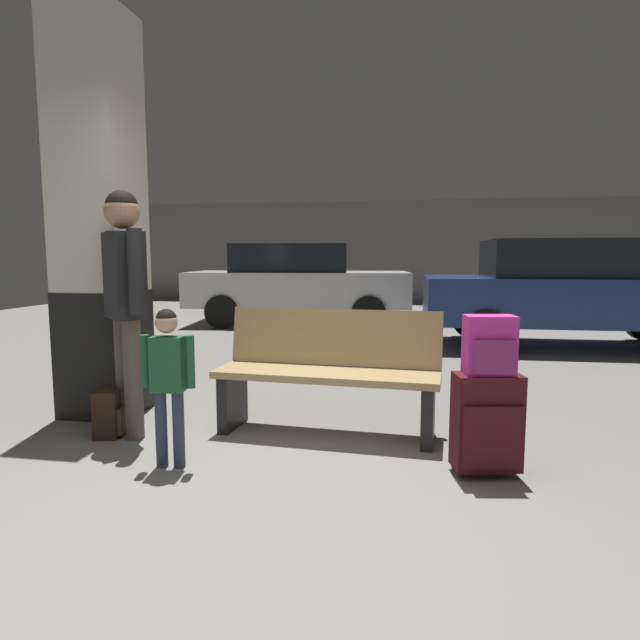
# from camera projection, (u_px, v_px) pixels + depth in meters

# --- Properties ---
(ground_plane) EXTENTS (18.00, 18.00, 0.10)m
(ground_plane) POSITION_uv_depth(u_px,v_px,m) (347.00, 369.00, 6.42)
(ground_plane) COLOR gray
(garage_back_wall) EXTENTS (18.00, 0.12, 2.80)m
(garage_back_wall) POSITION_uv_depth(u_px,v_px,m) (387.00, 252.00, 14.92)
(garage_back_wall) COLOR slate
(garage_back_wall) RESTS_ON ground_plane
(structural_pillar) EXTENTS (0.57, 0.57, 3.15)m
(structural_pillar) POSITION_uv_depth(u_px,v_px,m) (99.00, 220.00, 4.28)
(structural_pillar) COLOR black
(structural_pillar) RESTS_ON ground_plane
(bench) EXTENTS (1.63, 0.63, 0.89)m
(bench) POSITION_uv_depth(u_px,v_px,m) (329.00, 372.00, 3.92)
(bench) COLOR tan
(bench) RESTS_ON ground_plane
(suitcase) EXTENTS (0.41, 0.30, 0.60)m
(suitcase) POSITION_uv_depth(u_px,v_px,m) (487.00, 422.00, 3.13)
(suitcase) COLOR #471419
(suitcase) RESTS_ON ground_plane
(backpack_bright) EXTENTS (0.30, 0.23, 0.34)m
(backpack_bright) POSITION_uv_depth(u_px,v_px,m) (490.00, 346.00, 3.08)
(backpack_bright) COLOR #D833A5
(backpack_bright) RESTS_ON suitcase
(child) EXTENTS (0.33, 0.19, 0.97)m
(child) POSITION_uv_depth(u_px,v_px,m) (168.00, 371.00, 3.23)
(child) COLOR #33384C
(child) RESTS_ON ground_plane
(adult) EXTENTS (0.46, 0.44, 1.73)m
(adult) POSITION_uv_depth(u_px,v_px,m) (125.00, 287.00, 3.77)
(adult) COLOR brown
(adult) RESTS_ON ground_plane
(backpack_dark_floor) EXTENTS (0.25, 0.31, 0.34)m
(backpack_dark_floor) POSITION_uv_depth(u_px,v_px,m) (111.00, 412.00, 3.87)
(backpack_dark_floor) COLOR black
(backpack_dark_floor) RESTS_ON ground_plane
(parked_car_far) EXTENTS (4.27, 2.16, 1.51)m
(parked_car_far) POSITION_uv_depth(u_px,v_px,m) (297.00, 281.00, 10.27)
(parked_car_far) COLOR silver
(parked_car_far) RESTS_ON ground_plane
(parked_car_near) EXTENTS (4.15, 1.89, 1.51)m
(parked_car_near) POSITION_uv_depth(u_px,v_px,m) (571.00, 290.00, 7.57)
(parked_car_near) COLOR navy
(parked_car_near) RESTS_ON ground_plane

